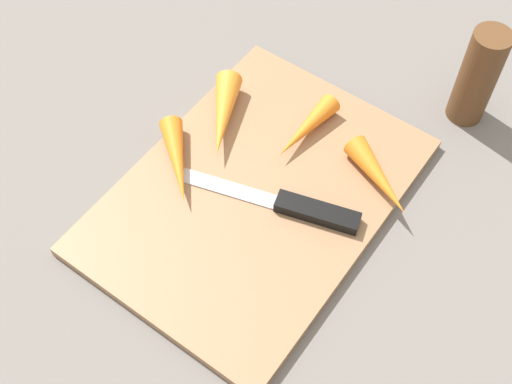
% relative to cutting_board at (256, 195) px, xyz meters
% --- Properties ---
extents(ground_plane, '(1.40, 1.40, 0.00)m').
position_rel_cutting_board_xyz_m(ground_plane, '(0.00, 0.00, -0.01)').
color(ground_plane, slate).
extents(cutting_board, '(0.36, 0.26, 0.01)m').
position_rel_cutting_board_xyz_m(cutting_board, '(0.00, 0.00, 0.00)').
color(cutting_board, '#99704C').
rests_on(cutting_board, ground_plane).
extents(knife, '(0.08, 0.20, 0.01)m').
position_rel_cutting_board_xyz_m(knife, '(-0.01, 0.06, 0.01)').
color(knife, '#B7B7BC').
rests_on(knife, cutting_board).
extents(carrot_long, '(0.09, 0.10, 0.03)m').
position_rel_cutting_board_xyz_m(carrot_long, '(0.02, -0.09, 0.02)').
color(carrot_long, orange).
rests_on(carrot_long, cutting_board).
extents(carrot_longest, '(0.11, 0.08, 0.03)m').
position_rel_cutting_board_xyz_m(carrot_longest, '(-0.05, -0.09, 0.02)').
color(carrot_longest, orange).
rests_on(carrot_longest, cutting_board).
extents(carrot_shortest, '(0.10, 0.03, 0.02)m').
position_rel_cutting_board_xyz_m(carrot_shortest, '(-0.10, -0.00, 0.02)').
color(carrot_shortest, orange).
rests_on(carrot_shortest, cutting_board).
extents(carrot_short, '(0.07, 0.10, 0.03)m').
position_rel_cutting_board_xyz_m(carrot_short, '(-0.08, 0.10, 0.02)').
color(carrot_short, orange).
rests_on(carrot_short, cutting_board).
extents(pepper_grinder, '(0.04, 0.04, 0.12)m').
position_rel_cutting_board_xyz_m(pepper_grinder, '(-0.24, 0.13, 0.06)').
color(pepper_grinder, brown).
rests_on(pepper_grinder, ground_plane).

